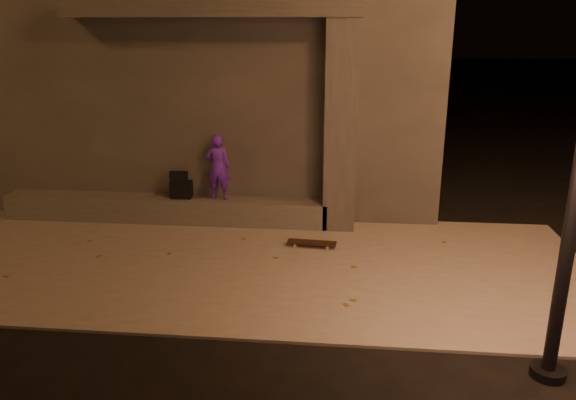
# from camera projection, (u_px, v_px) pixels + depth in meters

# --- Properties ---
(ground) EXTENTS (120.00, 120.00, 0.00)m
(ground) POSITION_uv_depth(u_px,v_px,m) (192.00, 330.00, 6.76)
(ground) COLOR black
(ground) RESTS_ON ground
(sidewalk) EXTENTS (11.00, 4.40, 0.04)m
(sidewalk) POSITION_uv_depth(u_px,v_px,m) (226.00, 262.00, 8.66)
(sidewalk) COLOR slate
(sidewalk) RESTS_ON ground
(building) EXTENTS (9.00, 5.10, 5.22)m
(building) POSITION_uv_depth(u_px,v_px,m) (220.00, 69.00, 12.25)
(building) COLOR #3C3936
(building) RESTS_ON ground
(ledge) EXTENTS (6.00, 0.55, 0.45)m
(ledge) POSITION_uv_depth(u_px,v_px,m) (165.00, 209.00, 10.39)
(ledge) COLOR #4B4944
(ledge) RESTS_ON sidewalk
(column) EXTENTS (0.55, 0.55, 3.60)m
(column) POSITION_uv_depth(u_px,v_px,m) (341.00, 127.00, 9.62)
(column) COLOR #3C3936
(column) RESTS_ON sidewalk
(canopy) EXTENTS (5.00, 0.70, 0.28)m
(canopy) POSITION_uv_depth(u_px,v_px,m) (211.00, 9.00, 9.30)
(canopy) COLOR #3C3936
(canopy) RESTS_ON column
(skateboarder) EXTENTS (0.44, 0.29, 1.19)m
(skateboarder) POSITION_uv_depth(u_px,v_px,m) (218.00, 167.00, 10.05)
(skateboarder) COLOR #541DBE
(skateboarder) RESTS_ON ledge
(backpack) EXTENTS (0.39, 0.26, 0.53)m
(backpack) POSITION_uv_depth(u_px,v_px,m) (181.00, 188.00, 10.24)
(backpack) COLOR black
(backpack) RESTS_ON ledge
(skateboard) EXTENTS (0.82, 0.27, 0.09)m
(skateboard) POSITION_uv_depth(u_px,v_px,m) (312.00, 243.00, 9.18)
(skateboard) COLOR black
(skateboard) RESTS_ON sidewalk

